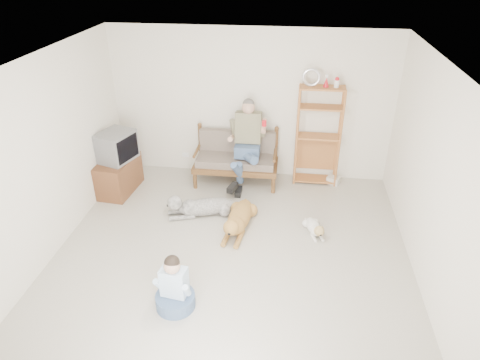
# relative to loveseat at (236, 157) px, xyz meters

# --- Properties ---
(floor) EXTENTS (5.50, 5.50, 0.00)m
(floor) POSITION_rel_loveseat_xyz_m (0.21, -2.39, -0.49)
(floor) COLOR beige
(floor) RESTS_ON ground
(ceiling) EXTENTS (5.50, 5.50, 0.00)m
(ceiling) POSITION_rel_loveseat_xyz_m (0.21, -2.39, 2.21)
(ceiling) COLOR silver
(ceiling) RESTS_ON ground
(wall_back) EXTENTS (5.00, 0.00, 5.00)m
(wall_back) POSITION_rel_loveseat_xyz_m (0.21, 0.36, 0.86)
(wall_back) COLOR silver
(wall_back) RESTS_ON ground
(wall_left) EXTENTS (0.00, 5.50, 5.50)m
(wall_left) POSITION_rel_loveseat_xyz_m (-2.29, -2.39, 0.86)
(wall_left) COLOR silver
(wall_left) RESTS_ON ground
(wall_right) EXTENTS (0.00, 5.50, 5.50)m
(wall_right) POSITION_rel_loveseat_xyz_m (2.71, -2.39, 0.86)
(wall_right) COLOR silver
(wall_right) RESTS_ON ground
(loveseat) EXTENTS (1.50, 0.71, 0.95)m
(loveseat) POSITION_rel_loveseat_xyz_m (0.00, 0.00, 0.00)
(loveseat) COLOR brown
(loveseat) RESTS_ON ground
(man) EXTENTS (0.60, 0.85, 1.38)m
(man) POSITION_rel_loveseat_xyz_m (0.18, -0.20, 0.24)
(man) COLOR #4A6089
(man) RESTS_ON loveseat
(etagere) EXTENTS (0.80, 0.35, 2.10)m
(etagere) POSITION_rel_loveseat_xyz_m (1.43, 0.16, 0.44)
(etagere) COLOR #B57038
(etagere) RESTS_ON ground
(book_stack) EXTENTS (0.26, 0.23, 0.14)m
(book_stack) POSITION_rel_loveseat_xyz_m (1.78, 0.10, -0.42)
(book_stack) COLOR white
(book_stack) RESTS_ON ground
(tv_stand) EXTENTS (0.59, 0.94, 0.60)m
(tv_stand) POSITION_rel_loveseat_xyz_m (-2.01, -0.62, -0.19)
(tv_stand) COLOR brown
(tv_stand) RESTS_ON ground
(crt_tv) EXTENTS (0.65, 0.73, 0.50)m
(crt_tv) POSITION_rel_loveseat_xyz_m (-1.98, -0.59, 0.37)
(crt_tv) COLOR slate
(crt_tv) RESTS_ON tv_stand
(wall_outlet) EXTENTS (0.12, 0.02, 0.08)m
(wall_outlet) POSITION_rel_loveseat_xyz_m (-1.04, 0.34, -0.19)
(wall_outlet) COLOR white
(wall_outlet) RESTS_ON ground
(golden_retriever) EXTENTS (0.44, 1.35, 0.41)m
(golden_retriever) POSITION_rel_loveseat_xyz_m (0.23, -1.51, -0.32)
(golden_retriever) COLOR #AB7F3B
(golden_retriever) RESTS_ON ground
(shaggy_dog) EXTENTS (1.27, 0.59, 0.39)m
(shaggy_dog) POSITION_rel_loveseat_xyz_m (-0.44, -1.21, -0.33)
(shaggy_dog) COLOR silver
(shaggy_dog) RESTS_ON ground
(terrier) EXTENTS (0.32, 0.64, 0.25)m
(terrier) POSITION_rel_loveseat_xyz_m (1.41, -1.51, -0.38)
(terrier) COLOR white
(terrier) RESTS_ON ground
(child) EXTENTS (0.48, 0.48, 0.76)m
(child) POSITION_rel_loveseat_xyz_m (-0.32, -3.20, -0.21)
(child) COLOR #4A6089
(child) RESTS_ON ground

